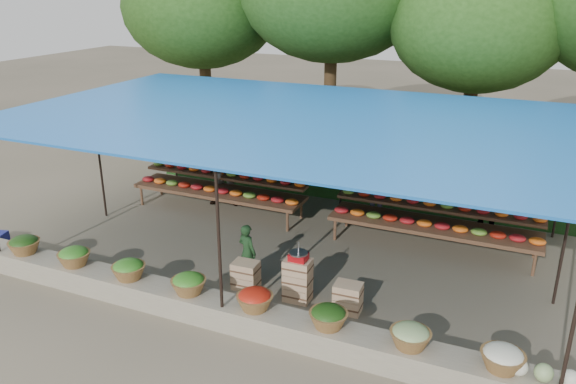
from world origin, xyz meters
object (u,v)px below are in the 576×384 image
at_px(vendor_seated, 247,252).
at_px(weighing_scale, 299,256).
at_px(blue_crate_front, 36,260).
at_px(crate_counter, 296,283).

bearing_deg(vendor_seated, weighing_scale, -175.94).
xyz_separation_m(weighing_scale, blue_crate_front, (-5.08, -0.90, -0.70)).
distance_m(weighing_scale, blue_crate_front, 5.21).
xyz_separation_m(crate_counter, weighing_scale, (0.04, -0.00, 0.54)).
bearing_deg(vendor_seated, crate_counter, -176.48).
height_order(weighing_scale, vendor_seated, weighing_scale).
height_order(vendor_seated, blue_crate_front, vendor_seated).
bearing_deg(blue_crate_front, vendor_seated, 35.92).
distance_m(vendor_seated, blue_crate_front, 4.15).
relative_size(crate_counter, weighing_scale, 7.11).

